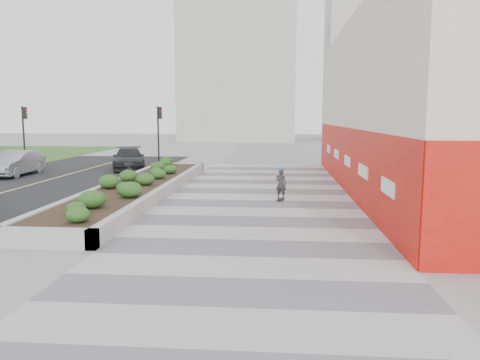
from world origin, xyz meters
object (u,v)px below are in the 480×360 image
at_px(skateboarder, 281,184).
at_px(car_silver, 16,163).
at_px(car_dark, 129,159).
at_px(traffic_signal_near, 159,128).
at_px(traffic_signal_far, 24,128).
at_px(planter, 140,185).

relative_size(skateboarder, car_silver, 0.32).
distance_m(car_silver, car_dark, 6.83).
relative_size(traffic_signal_near, traffic_signal_far, 1.00).
distance_m(traffic_signal_near, skateboarder, 14.36).
distance_m(traffic_signal_far, skateboarder, 20.72).
distance_m(traffic_signal_near, traffic_signal_far, 9.21).
height_order(planter, skateboarder, skateboarder).
relative_size(planter, car_dark, 3.63).
distance_m(traffic_signal_near, car_dark, 2.90).
distance_m(planter, traffic_signal_far, 15.00).
bearing_deg(traffic_signal_far, car_silver, -68.35).
bearing_deg(car_dark, car_silver, -163.85).
height_order(traffic_signal_near, car_silver, traffic_signal_near).
bearing_deg(car_dark, traffic_signal_far, 160.75).
bearing_deg(car_dark, skateboarder, -65.02).
bearing_deg(planter, traffic_signal_near, 99.35).
xyz_separation_m(planter, car_silver, (-9.34, 6.00, 0.32)).
distance_m(skateboarder, car_silver, 17.30).
relative_size(planter, traffic_signal_near, 4.29).
xyz_separation_m(traffic_signal_far, car_silver, (1.59, -4.00, -2.02)).
bearing_deg(car_dark, traffic_signal_near, 2.39).
bearing_deg(car_silver, car_dark, 32.99).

